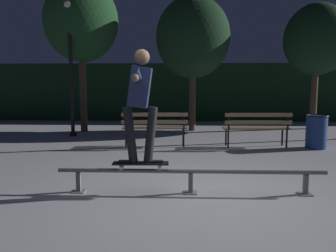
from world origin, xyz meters
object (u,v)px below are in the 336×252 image
at_px(skateboarder, 140,96).
at_px(tree_far_left, 81,22).
at_px(grind_rail, 191,175).
at_px(park_bench_left_center, 257,125).
at_px(tree_behind_benches, 193,38).
at_px(tree_far_right, 317,40).
at_px(trash_can, 316,131).
at_px(lamp_post_left, 70,51).
at_px(skateboard, 141,164).
at_px(park_bench_leftmost, 155,125).

relative_size(skateboarder, tree_far_left, 0.33).
distance_m(grind_rail, park_bench_left_center, 4.01).
height_order(tree_behind_benches, tree_far_right, tree_behind_benches).
bearing_deg(tree_far_right, trash_can, -109.38).
bearing_deg(tree_far_right, skateboarder, -124.87).
height_order(skateboarder, lamp_post_left, lamp_post_left).
xyz_separation_m(grind_rail, lamp_post_left, (-3.36, 5.28, 2.22)).
relative_size(tree_behind_benches, tree_far_right, 1.03).
xyz_separation_m(park_bench_left_center, tree_behind_benches, (-1.47, 3.03, 2.48)).
relative_size(skateboard, tree_behind_benches, 0.18).
height_order(park_bench_leftmost, tree_behind_benches, tree_behind_benches).
bearing_deg(grind_rail, trash_can, 48.97).
relative_size(tree_behind_benches, lamp_post_left, 1.11).
height_order(skateboard, park_bench_leftmost, park_bench_leftmost).
xyz_separation_m(skateboard, park_bench_leftmost, (-0.09, 3.62, 0.12)).
relative_size(skateboard, skateboarder, 0.50).
distance_m(lamp_post_left, trash_can, 6.98).
relative_size(park_bench_leftmost, lamp_post_left, 0.41).
height_order(park_bench_leftmost, tree_far_right, tree_far_right).
bearing_deg(park_bench_left_center, tree_behind_benches, 115.95).
height_order(lamp_post_left, trash_can, lamp_post_left).
relative_size(park_bench_left_center, tree_far_left, 0.34).
bearing_deg(lamp_post_left, tree_far_right, 14.69).
relative_size(skateboarder, lamp_post_left, 0.40).
bearing_deg(grind_rail, tree_far_right, 58.95).
relative_size(skateboarder, tree_far_right, 0.37).
relative_size(park_bench_left_center, tree_far_right, 0.38).
distance_m(grind_rail, lamp_post_left, 6.64).
xyz_separation_m(grind_rail, tree_behind_benches, (0.22, 6.65, 2.76)).
bearing_deg(tree_far_left, tree_far_right, 7.61).
bearing_deg(skateboard, park_bench_left_center, 56.64).
bearing_deg(park_bench_leftmost, skateboarder, -88.54).
height_order(grind_rail, lamp_post_left, lamp_post_left).
height_order(skateboarder, tree_behind_benches, tree_behind_benches).
bearing_deg(park_bench_leftmost, grind_rail, -77.75).
relative_size(grind_rail, park_bench_leftmost, 2.31).
xyz_separation_m(tree_far_left, lamp_post_left, (-0.05, -1.00, -1.00)).
xyz_separation_m(park_bench_leftmost, park_bench_left_center, (2.48, 0.00, 0.00)).
bearing_deg(grind_rail, skateboard, 180.00).
bearing_deg(park_bench_leftmost, trash_can, -1.40).
bearing_deg(tree_far_left, park_bench_left_center, -28.06).
xyz_separation_m(skateboarder, tree_far_left, (-2.61, 6.29, 2.13)).
bearing_deg(trash_can, skateboard, -136.88).
height_order(skateboard, trash_can, trash_can).
bearing_deg(grind_rail, lamp_post_left, 122.43).
relative_size(grind_rail, park_bench_left_center, 2.31).
bearing_deg(lamp_post_left, tree_behind_benches, 20.97).
height_order(park_bench_leftmost, park_bench_left_center, same).
bearing_deg(trash_can, lamp_post_left, 164.75).
height_order(grind_rail, tree_far_right, tree_far_right).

